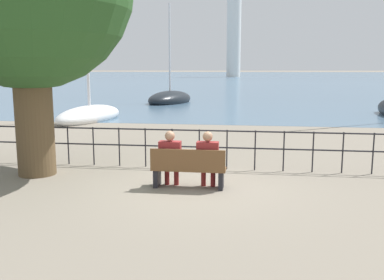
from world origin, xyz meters
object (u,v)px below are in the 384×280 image
at_px(park_bench, 188,169).
at_px(sailboat_2, 90,114).
at_px(seated_person_left, 170,156).
at_px(sailboat_1, 170,99).
at_px(seated_person_right, 208,157).
at_px(harbor_lighthouse, 234,33).

height_order(park_bench, sailboat_2, sailboat_2).
distance_m(seated_person_left, sailboat_1, 23.72).
bearing_deg(sailboat_1, seated_person_right, -62.90).
bearing_deg(harbor_lighthouse, seated_person_right, -87.57).
bearing_deg(park_bench, sailboat_2, 120.46).
relative_size(seated_person_right, harbor_lighthouse, 0.04).
xyz_separation_m(sailboat_2, harbor_lighthouse, (2.02, 112.55, 12.91)).
relative_size(seated_person_right, sailboat_1, 0.16).
bearing_deg(harbor_lighthouse, sailboat_1, -90.06).
xyz_separation_m(seated_person_left, sailboat_2, (-6.46, 11.63, -0.37)).
distance_m(park_bench, sailboat_1, 23.87).
relative_size(park_bench, sailboat_1, 0.21).
bearing_deg(park_bench, sailboat_1, 102.01).
distance_m(seated_person_right, sailboat_2, 13.73).
distance_m(park_bench, seated_person_right, 0.51).
height_order(sailboat_2, harbor_lighthouse, harbor_lighthouse).
height_order(park_bench, harbor_lighthouse, harbor_lighthouse).
relative_size(park_bench, seated_person_right, 1.29).
height_order(seated_person_left, sailboat_1, sailboat_1).
relative_size(park_bench, seated_person_left, 1.30).
distance_m(seated_person_left, seated_person_right, 0.84).
distance_m(sailboat_1, harbor_lighthouse, 101.73).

